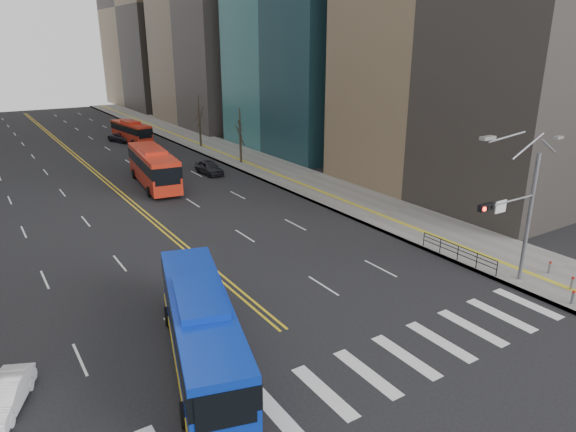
{
  "coord_description": "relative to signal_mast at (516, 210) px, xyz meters",
  "views": [
    {
      "loc": [
        -12.19,
        -14.32,
        13.92
      ],
      "look_at": [
        3.59,
        10.21,
        4.01
      ],
      "focal_mm": 32.0,
      "sensor_mm": 36.0,
      "label": 1
    }
  ],
  "objects": [
    {
      "name": "blue_bus",
      "position": [
        -18.35,
        2.66,
        -3.01
      ],
      "size": [
        5.77,
        12.36,
        3.53
      ],
      "color": "#0B2CA8",
      "rests_on": "ground"
    },
    {
      "name": "car_dark_far",
      "position": [
        -5.87,
        59.92,
        -4.21
      ],
      "size": [
        3.61,
        5.12,
        1.3
      ],
      "primitive_type": "imported",
      "rotation": [
        0.0,
        0.0,
        0.35
      ],
      "color": "black",
      "rests_on": "ground"
    },
    {
      "name": "signal_mast",
      "position": [
        0.0,
        0.0,
        0.0
      ],
      "size": [
        5.37,
        0.37,
        9.39
      ],
      "color": "gray",
      "rests_on": "ground"
    },
    {
      "name": "red_bus_near",
      "position": [
        -9.95,
        33.78,
        -2.74
      ],
      "size": [
        4.18,
        12.35,
        3.82
      ],
      "color": "red",
      "rests_on": "ground"
    },
    {
      "name": "centerline",
      "position": [
        -13.77,
        53.0,
        -4.85
      ],
      "size": [
        0.55,
        100.0,
        0.01
      ],
      "color": "gold",
      "rests_on": "ground"
    },
    {
      "name": "ground",
      "position": [
        -13.77,
        -2.0,
        -4.86
      ],
      "size": [
        220.0,
        220.0,
        0.0
      ],
      "primitive_type": "plane",
      "color": "black"
    },
    {
      "name": "car_dark_mid",
      "position": [
        -3.26,
        35.15,
        -4.1
      ],
      "size": [
        1.97,
        4.5,
        1.51
      ],
      "primitive_type": "imported",
      "rotation": [
        0.0,
        0.0,
        0.04
      ],
      "color": "black",
      "rests_on": "ground"
    },
    {
      "name": "pedestrian_railing",
      "position": [
        0.53,
        4.0,
        -4.03
      ],
      "size": [
        0.06,
        6.06,
        1.02
      ],
      "color": "black",
      "rests_on": "sidewalk_right"
    },
    {
      "name": "street_trees",
      "position": [
        -20.94,
        32.55,
        0.02
      ],
      "size": [
        35.2,
        47.2,
        7.6
      ],
      "color": "#2D241B",
      "rests_on": "ground"
    },
    {
      "name": "car_white",
      "position": [
        -26.27,
        4.0,
        -4.24
      ],
      "size": [
        2.75,
        3.96,
        1.24
      ],
      "primitive_type": "imported",
      "rotation": [
        0.0,
        0.0,
        -0.43
      ],
      "color": "white",
      "rests_on": "ground"
    },
    {
      "name": "sidewalk_right",
      "position": [
        3.73,
        43.0,
        -4.78
      ],
      "size": [
        7.0,
        130.0,
        0.15
      ],
      "primitive_type": "cube",
      "color": "slate",
      "rests_on": "ground"
    },
    {
      "name": "bollards",
      "position": [
        2.5,
        -2.16,
        -4.3
      ],
      "size": [
        2.87,
        3.17,
        0.78
      ],
      "color": "gray",
      "rests_on": "sidewalk_right"
    },
    {
      "name": "red_bus_far",
      "position": [
        -4.8,
        58.7,
        -3.1
      ],
      "size": [
        3.27,
        9.97,
        3.14
      ],
      "color": "red",
      "rests_on": "ground"
    },
    {
      "name": "crosswalk",
      "position": [
        -13.77,
        -2.0,
        -4.85
      ],
      "size": [
        26.7,
        4.0,
        0.01
      ],
      "color": "silver",
      "rests_on": "ground"
    }
  ]
}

